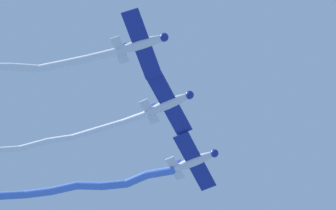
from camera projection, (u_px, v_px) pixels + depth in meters
airplane_lead at (142, 44)px, 73.95m from camera, size 5.95×7.81×1.93m
airplane_left_wing at (169, 104)px, 77.49m from camera, size 5.96×7.71×1.93m
smoke_trail_left_wing at (30, 142)px, 81.73m from camera, size 27.41×6.41×3.97m
airplane_right_wing at (194, 161)px, 80.49m from camera, size 5.96×7.72×1.93m
smoke_trail_right_wing at (86, 186)px, 83.36m from camera, size 20.95×4.58×2.88m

